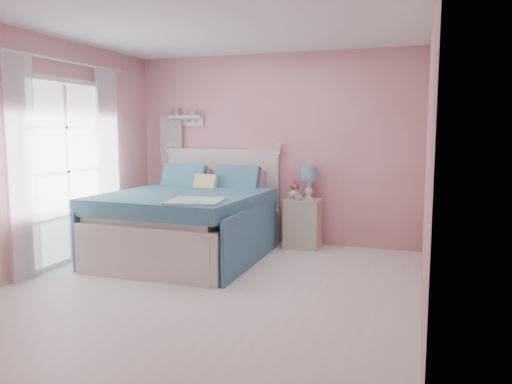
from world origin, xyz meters
The scene contains 13 objects.
floor centered at (0.00, 0.00, 0.00)m, with size 4.50×4.50×0.00m, color white.
room_shell centered at (0.00, 0.00, 1.58)m, with size 4.50×4.50×4.50m.
bed centered at (-0.75, 1.13, 0.42)m, with size 1.85×2.27×1.30m.
nightstand centered at (0.48, 2.01, 0.33)m, with size 0.45×0.45×0.65m.
table_lamp centered at (0.53, 2.10, 0.96)m, with size 0.22×0.22×0.44m.
vase centered at (0.36, 2.00, 0.73)m, with size 0.16×0.16×0.17m, color silver.
teacup centered at (0.44, 1.90, 0.69)m, with size 0.09×0.09×0.07m, color pink.
roses centered at (0.35, 2.00, 0.85)m, with size 0.14×0.11×0.12m.
wall_shelf centered at (-1.30, 2.19, 1.73)m, with size 0.50×0.15×0.25m.
hanging_dress centered at (-1.55, 2.18, 1.40)m, with size 0.34×0.03×0.72m, color white.
french_door centered at (-1.97, 0.40, 1.07)m, with size 0.04×1.32×2.16m.
curtain_near centered at (-1.92, -0.34, 1.18)m, with size 0.04×0.40×2.32m, color white.
curtain_far centered at (-1.92, 1.14, 1.18)m, with size 0.04×0.40×2.32m, color white.
Camera 1 is at (1.95, -4.40, 1.56)m, focal length 35.00 mm.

